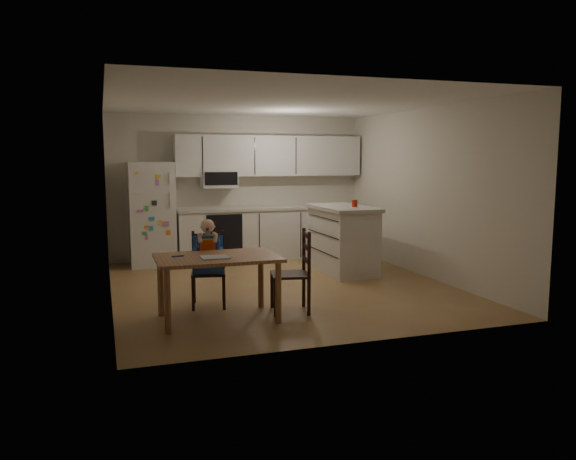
% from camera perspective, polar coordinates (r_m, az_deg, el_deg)
% --- Properties ---
extents(room, '(4.52, 5.01, 2.51)m').
position_cam_1_polar(room, '(8.07, -1.71, 3.66)').
color(room, '#986740').
rests_on(room, ground).
extents(refrigerator, '(0.72, 0.70, 1.70)m').
position_cam_1_polar(refrigerator, '(9.47, -13.69, 1.58)').
color(refrigerator, silver).
rests_on(refrigerator, ground).
extents(kitchen_run, '(3.37, 0.62, 2.15)m').
position_cam_1_polar(kitchen_run, '(9.93, -1.85, 2.21)').
color(kitchen_run, silver).
rests_on(kitchen_run, ground).
extents(kitchen_island, '(0.73, 1.39, 1.03)m').
position_cam_1_polar(kitchen_island, '(8.76, 5.56, -0.89)').
color(kitchen_island, silver).
rests_on(kitchen_island, ground).
extents(red_cup, '(0.09, 0.09, 0.11)m').
position_cam_1_polar(red_cup, '(8.57, 6.78, 2.70)').
color(red_cup, red).
rests_on(red_cup, kitchen_island).
extents(dining_table, '(1.32, 0.85, 0.71)m').
position_cam_1_polar(dining_table, '(6.17, -7.17, -3.52)').
color(dining_table, brown).
rests_on(dining_table, ground).
extents(napkin, '(0.29, 0.25, 0.01)m').
position_cam_1_polar(napkin, '(6.05, -7.45, -2.76)').
color(napkin, '#A9A9AD').
rests_on(napkin, dining_table).
extents(toddler_spoon, '(0.12, 0.06, 0.02)m').
position_cam_1_polar(toddler_spoon, '(6.18, -11.22, -2.61)').
color(toddler_spoon, blue).
rests_on(toddler_spoon, dining_table).
extents(chair_booster, '(0.46, 0.46, 1.05)m').
position_cam_1_polar(chair_booster, '(6.76, -8.12, -2.39)').
color(chair_booster, black).
rests_on(chair_booster, ground).
extents(chair_side, '(0.49, 0.49, 0.95)m').
position_cam_1_polar(chair_side, '(6.46, 1.04, -3.66)').
color(chair_side, black).
rests_on(chair_side, ground).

